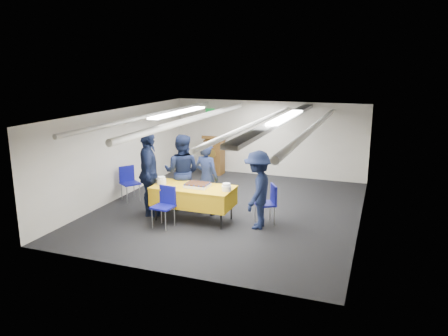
% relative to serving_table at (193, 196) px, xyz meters
% --- Properties ---
extents(ground, '(7.00, 7.00, 0.00)m').
position_rel_serving_table_xyz_m(ground, '(0.51, 0.99, -0.56)').
color(ground, black).
rests_on(ground, ground).
extents(room_shell, '(6.00, 7.00, 2.30)m').
position_rel_serving_table_xyz_m(room_shell, '(0.60, 1.40, 1.25)').
color(room_shell, beige).
rests_on(room_shell, ground).
extents(serving_table, '(1.80, 0.89, 0.77)m').
position_rel_serving_table_xyz_m(serving_table, '(0.00, 0.00, 0.00)').
color(serving_table, black).
rests_on(serving_table, ground).
extents(sheet_cake, '(0.53, 0.41, 0.09)m').
position_rel_serving_table_xyz_m(sheet_cake, '(0.09, 0.01, 0.26)').
color(sheet_cake, white).
rests_on(sheet_cake, serving_table).
extents(plate_stack_left, '(0.20, 0.20, 0.17)m').
position_rel_serving_table_xyz_m(plate_stack_left, '(-0.76, -0.05, 0.29)').
color(plate_stack_left, white).
rests_on(plate_stack_left, serving_table).
extents(plate_stack_right, '(0.20, 0.20, 0.16)m').
position_rel_serving_table_xyz_m(plate_stack_right, '(0.80, -0.05, 0.29)').
color(plate_stack_right, white).
rests_on(plate_stack_right, serving_table).
extents(podium, '(0.62, 0.53, 1.25)m').
position_rel_serving_table_xyz_m(podium, '(-1.09, 4.04, 0.05)').
color(podium, brown).
rests_on(podium, ground).
extents(chair_near, '(0.46, 0.46, 0.87)m').
position_rel_serving_table_xyz_m(chair_near, '(-0.41, -0.55, -0.03)').
color(chair_near, gray).
rests_on(chair_near, ground).
extents(chair_right, '(0.57, 0.57, 0.87)m').
position_rel_serving_table_xyz_m(chair_right, '(1.62, 0.36, -0.03)').
color(chair_right, gray).
rests_on(chair_right, ground).
extents(chair_left, '(0.58, 0.58, 0.87)m').
position_rel_serving_table_xyz_m(chair_left, '(-2.16, 0.79, -0.03)').
color(chair_left, gray).
rests_on(chair_left, ground).
extents(sailor_a, '(0.70, 0.54, 1.69)m').
position_rel_serving_table_xyz_m(sailor_a, '(0.12, 0.49, 0.29)').
color(sailor_a, black).
rests_on(sailor_a, ground).
extents(sailor_b, '(0.97, 0.80, 1.81)m').
position_rel_serving_table_xyz_m(sailor_b, '(-0.58, 0.64, 0.34)').
color(sailor_b, black).
rests_on(sailor_b, ground).
extents(sailor_c, '(0.96, 1.23, 1.94)m').
position_rel_serving_table_xyz_m(sailor_c, '(-1.09, -0.02, 0.41)').
color(sailor_c, black).
rests_on(sailor_c, ground).
extents(sailor_d, '(0.65, 1.09, 1.67)m').
position_rel_serving_table_xyz_m(sailor_d, '(1.46, 0.05, 0.27)').
color(sailor_d, black).
rests_on(sailor_d, ground).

